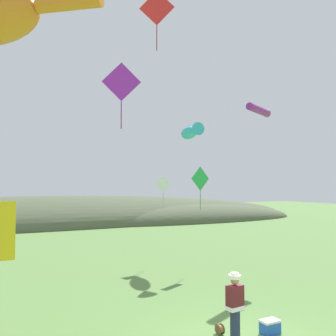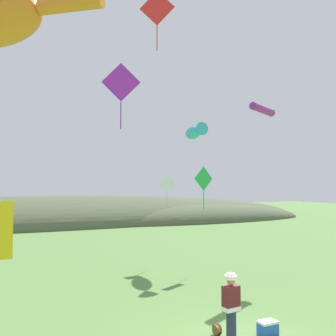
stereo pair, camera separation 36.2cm
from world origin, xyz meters
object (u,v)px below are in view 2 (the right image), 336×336
at_px(festival_attendant, 231,308).
at_px(kite_tube_streamer, 263,110).
at_px(kite_diamond_red, 157,8).
at_px(kite_spool, 217,330).
at_px(picnic_cooler, 268,328).
at_px(kite_fish_windsock, 195,132).
at_px(kite_diamond_green, 204,179).
at_px(kite_diamond_violet, 121,83).
at_px(kite_diamond_white, 167,185).

height_order(festival_attendant, kite_tube_streamer, kite_tube_streamer).
bearing_deg(kite_diamond_red, kite_spool, -86.61).
relative_size(picnic_cooler, kite_fish_windsock, 0.18).
bearing_deg(kite_fish_windsock, picnic_cooler, -109.22).
height_order(kite_tube_streamer, kite_diamond_green, kite_tube_streamer).
height_order(kite_spool, kite_tube_streamer, kite_tube_streamer).
bearing_deg(kite_diamond_red, kite_diamond_violet, -167.45).
bearing_deg(kite_tube_streamer, festival_attendant, -134.52).
xyz_separation_m(kite_tube_streamer, kite_diamond_white, (-3.72, 3.10, -3.66)).
xyz_separation_m(kite_tube_streamer, kite_diamond_violet, (-8.14, -2.79, -0.33)).
relative_size(kite_fish_windsock, kite_diamond_red, 1.23).
distance_m(kite_tube_streamer, kite_diamond_green, 4.46).
height_order(kite_diamond_red, kite_diamond_violet, kite_diamond_red).
bearing_deg(kite_diamond_red, kite_tube_streamer, 20.24).
distance_m(kite_diamond_red, kite_diamond_white, 8.88).
height_order(picnic_cooler, kite_tube_streamer, kite_tube_streamer).
relative_size(kite_spool, kite_diamond_red, 0.12).
height_order(kite_tube_streamer, kite_diamond_red, kite_diamond_red).
bearing_deg(kite_diamond_white, kite_diamond_violet, -126.87).
relative_size(kite_tube_streamer, kite_diamond_violet, 1.02).
bearing_deg(kite_fish_windsock, kite_spool, -116.39).
height_order(festival_attendant, picnic_cooler, festival_attendant).
relative_size(picnic_cooler, kite_diamond_green, 0.24).
bearing_deg(kite_fish_windsock, kite_diamond_white, -167.51).
relative_size(kite_diamond_red, kite_diamond_violet, 1.00).
height_order(festival_attendant, kite_diamond_green, kite_diamond_green).
relative_size(kite_diamond_green, kite_diamond_white, 1.18).
xyz_separation_m(festival_attendant, kite_fish_windsock, (4.81, 10.27, 5.85)).
relative_size(festival_attendant, kite_diamond_red, 0.82).
height_order(kite_spool, kite_diamond_green, kite_diamond_green).
distance_m(kite_diamond_white, kite_diamond_violet, 8.08).
bearing_deg(picnic_cooler, festival_attendant, -168.79).
distance_m(kite_spool, kite_diamond_green, 9.06).
bearing_deg(kite_diamond_red, kite_diamond_white, 61.72).
relative_size(kite_fish_windsock, kite_diamond_green, 1.28).
bearing_deg(kite_spool, kite_diamond_green, 61.56).
xyz_separation_m(festival_attendant, kite_tube_streamer, (6.64, 6.76, 6.60)).
xyz_separation_m(kite_fish_windsock, kite_diamond_green, (-0.82, -2.31, -2.63)).
bearing_deg(kite_diamond_violet, kite_diamond_white, 53.13).
distance_m(picnic_cooler, kite_diamond_violet, 8.44).
xyz_separation_m(kite_spool, picnic_cooler, (1.20, -0.57, 0.05)).
bearing_deg(kite_diamond_violet, festival_attendant, -69.35).
bearing_deg(kite_diamond_white, kite_tube_streamer, -39.75).
distance_m(festival_attendant, kite_diamond_white, 10.69).
bearing_deg(kite_diamond_white, festival_attendant, -106.53).
bearing_deg(festival_attendant, kite_fish_windsock, 64.89).
xyz_separation_m(festival_attendant, kite_spool, (0.13, 0.83, -0.82)).
bearing_deg(kite_tube_streamer, picnic_cooler, -129.33).
relative_size(kite_tube_streamer, kite_diamond_green, 1.06).
bearing_deg(kite_diamond_violet, kite_spool, -62.64).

